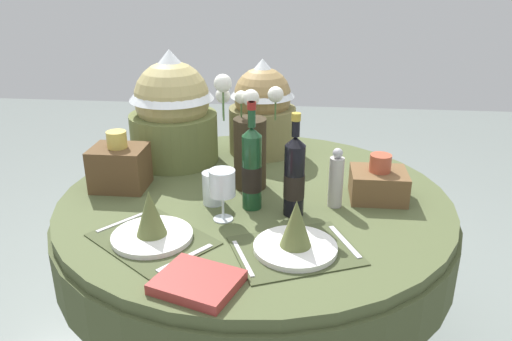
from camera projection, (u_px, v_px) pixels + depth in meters
The scene contains 14 objects.
dining_table at pixel (255, 228), 1.84m from camera, with size 1.40×1.40×0.73m.
place_setting_left at pixel (151, 226), 1.48m from camera, with size 0.43×0.41×0.16m.
place_setting_right at pixel (296, 237), 1.42m from camera, with size 0.41×0.37×0.16m.
flower_vase at pixel (249, 142), 1.80m from camera, with size 0.24×0.12×0.42m.
wine_bottle_left at pixel (253, 168), 1.65m from camera, with size 0.07×0.07×0.36m.
wine_bottle_centre at pixel (294, 176), 1.61m from camera, with size 0.07×0.07×0.34m.
wine_glass_left at pixel (222, 184), 1.58m from camera, with size 0.08×0.08×0.17m.
tumbler_near_left at pixel (213, 188), 1.71m from camera, with size 0.08×0.08×0.11m, color silver.
pepper_mill at pixel (336, 180), 1.68m from camera, with size 0.05×0.05×0.21m.
book_on_table at pixel (197, 282), 1.28m from camera, with size 0.20×0.17×0.03m, color #99332D.
gift_tub_back_left at pixel (172, 105), 2.02m from camera, with size 0.35×0.35×0.46m.
gift_tub_back_centre at pixel (262, 104), 2.13m from camera, with size 0.28×0.28×0.40m.
woven_basket_side_left at pixel (120, 166), 1.83m from camera, with size 0.19×0.16×0.21m.
woven_basket_side_right at pixel (378, 183), 1.75m from camera, with size 0.19×0.16×0.16m.
Camera 1 is at (0.17, -1.62, 1.49)m, focal length 35.46 mm.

